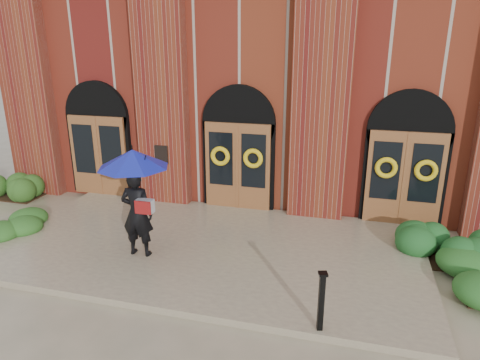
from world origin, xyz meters
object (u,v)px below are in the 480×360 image
(metal_post, at_px, (321,300))
(hedge_wall_right, at_px, (450,247))
(hedge_wall_left, at_px, (0,183))
(man_with_umbrella, at_px, (135,183))

(metal_post, xyz_separation_m, hedge_wall_right, (2.63, 3.50, -0.38))
(metal_post, relative_size, hedge_wall_left, 0.39)
(man_with_umbrella, distance_m, hedge_wall_left, 7.38)
(hedge_wall_right, bearing_deg, man_with_umbrella, -164.97)
(man_with_umbrella, relative_size, hedge_wall_right, 0.93)
(man_with_umbrella, distance_m, hedge_wall_right, 7.26)
(man_with_umbrella, bearing_deg, hedge_wall_right, -167.50)
(hedge_wall_left, bearing_deg, man_with_umbrella, -23.60)
(metal_post, xyz_separation_m, hedge_wall_left, (-10.84, 4.55, -0.37))
(man_with_umbrella, xyz_separation_m, hedge_wall_right, (6.86, 1.84, -1.54))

